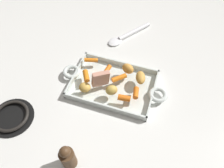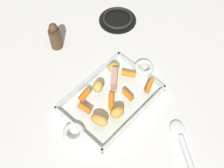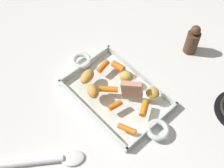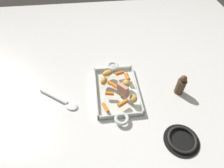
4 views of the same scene
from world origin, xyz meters
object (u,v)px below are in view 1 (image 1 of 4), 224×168
(baby_carrot_northwest, at_px, (136,93))
(stove_burner_rear, at_px, (11,117))
(potato_corner, at_px, (140,78))
(baby_carrot_center_left, at_px, (91,60))
(potato_whole, at_px, (112,90))
(baby_carrot_southeast, at_px, (107,70))
(baby_carrot_short, at_px, (86,76))
(potato_golden_large, at_px, (128,69))
(pepper_mill, at_px, (68,157))
(baby_carrot_southwest, at_px, (119,78))
(roasting_dish, at_px, (113,85))
(roast_slice_thin, at_px, (101,79))
(baby_carrot_long, at_px, (124,98))
(potato_halved, at_px, (85,87))
(serving_spoon, at_px, (127,35))

(baby_carrot_northwest, distance_m, stove_burner_rear, 0.47)
(potato_corner, bearing_deg, baby_carrot_northwest, 90.11)
(baby_carrot_center_left, bearing_deg, potato_whole, 136.42)
(baby_carrot_southeast, bearing_deg, baby_carrot_short, 39.76)
(potato_golden_large, bearing_deg, pepper_mill, 78.72)
(stove_burner_rear, bearing_deg, baby_carrot_southwest, -140.70)
(roasting_dish, xyz_separation_m, baby_carrot_center_left, (0.12, -0.07, 0.03))
(potato_whole, height_order, stove_burner_rear, potato_whole)
(roast_slice_thin, xyz_separation_m, baby_carrot_long, (-0.11, 0.04, -0.02))
(stove_burner_rear, bearing_deg, potato_golden_large, -138.00)
(roasting_dish, bearing_deg, baby_carrot_long, 133.70)
(roast_slice_thin, bearing_deg, roasting_dish, -149.50)
(potato_halved, xyz_separation_m, pepper_mill, (-0.05, 0.26, 0.01))
(potato_whole, bearing_deg, potato_halved, 10.22)
(roasting_dish, xyz_separation_m, roast_slice_thin, (0.04, 0.03, 0.05))
(baby_carrot_northwest, distance_m, potato_golden_large, 0.11)
(baby_carrot_center_left, height_order, potato_corner, potato_corner)
(baby_carrot_southwest, bearing_deg, potato_corner, -165.03)
(baby_carrot_southeast, distance_m, potato_golden_large, 0.08)
(baby_carrot_southeast, distance_m, potato_whole, 0.11)
(roasting_dish, bearing_deg, baby_carrot_northwest, 163.06)
(potato_corner, xyz_separation_m, potato_golden_large, (0.06, -0.03, 0.00))
(baby_carrot_northwest, bearing_deg, potato_corner, -89.89)
(roast_slice_thin, relative_size, pepper_mill, 0.53)
(potato_corner, distance_m, potato_whole, 0.13)
(potato_corner, relative_size, pepper_mill, 0.48)
(potato_whole, distance_m, serving_spoon, 0.36)
(baby_carrot_center_left, height_order, stove_burner_rear, baby_carrot_center_left)
(potato_whole, bearing_deg, baby_carrot_southwest, -96.69)
(serving_spoon, xyz_separation_m, pepper_mill, (0.01, 0.63, 0.05))
(potato_halved, bearing_deg, baby_carrot_short, -72.04)
(baby_carrot_northwest, height_order, pepper_mill, pepper_mill)
(roasting_dish, distance_m, stove_burner_rear, 0.40)
(baby_carrot_center_left, xyz_separation_m, pepper_mill, (-0.08, 0.41, 0.02))
(baby_carrot_southwest, distance_m, baby_carrot_short, 0.13)
(baby_carrot_southeast, distance_m, baby_carrot_center_left, 0.09)
(baby_carrot_center_left, height_order, potato_halved, potato_halved)
(roast_slice_thin, xyz_separation_m, baby_carrot_short, (0.07, -0.01, -0.02))
(baby_carrot_northwest, relative_size, potato_corner, 0.81)
(baby_carrot_southeast, relative_size, stove_burner_rear, 0.28)
(roast_slice_thin, relative_size, stove_burner_rear, 0.41)
(roasting_dish, distance_m, serving_spoon, 0.30)
(baby_carrot_southeast, xyz_separation_m, stove_burner_rear, (0.27, 0.30, -0.03))
(roasting_dish, relative_size, baby_carrot_long, 9.38)
(baby_carrot_short, height_order, pepper_mill, pepper_mill)
(baby_carrot_southwest, distance_m, baby_carrot_center_left, 0.15)
(baby_carrot_southeast, height_order, baby_carrot_center_left, same)
(roasting_dish, bearing_deg, potato_golden_large, -122.36)
(potato_halved, xyz_separation_m, serving_spoon, (-0.06, -0.37, -0.04))
(baby_carrot_short, bearing_deg, potato_whole, 162.05)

